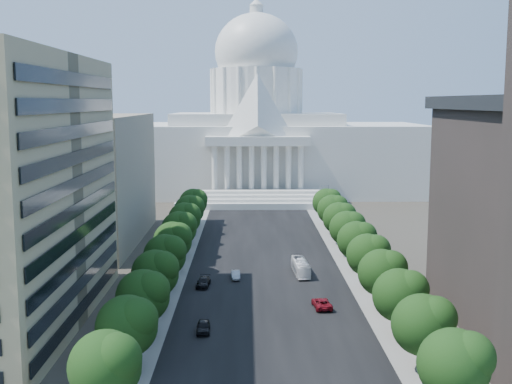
{
  "coord_description": "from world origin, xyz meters",
  "views": [
    {
      "loc": [
        -3.31,
        -50.85,
        33.12
      ],
      "look_at": [
        -1.6,
        76.93,
        15.11
      ],
      "focal_mm": 45.0,
      "sensor_mm": 36.0,
      "label": 1
    }
  ],
  "objects_px": {
    "car_red": "(322,303)",
    "car_dark_b": "(203,282)",
    "car_silver": "(236,275)",
    "car_dark_a": "(203,327)",
    "city_bus": "(301,267)"
  },
  "relations": [
    {
      "from": "car_red",
      "to": "car_dark_b",
      "type": "height_order",
      "value": "car_red"
    },
    {
      "from": "city_bus",
      "to": "car_dark_b",
      "type": "bearing_deg",
      "value": -160.07
    },
    {
      "from": "car_silver",
      "to": "car_dark_b",
      "type": "xyz_separation_m",
      "value": [
        -5.73,
        -5.01,
        0.05
      ]
    },
    {
      "from": "car_silver",
      "to": "city_bus",
      "type": "height_order",
      "value": "city_bus"
    },
    {
      "from": "car_dark_a",
      "to": "city_bus",
      "type": "height_order",
      "value": "city_bus"
    },
    {
      "from": "car_dark_b",
      "to": "city_bus",
      "type": "relative_size",
      "value": 0.53
    },
    {
      "from": "car_red",
      "to": "car_dark_b",
      "type": "distance_m",
      "value": 23.6
    },
    {
      "from": "car_dark_a",
      "to": "car_red",
      "type": "height_order",
      "value": "car_dark_a"
    },
    {
      "from": "car_dark_a",
      "to": "car_silver",
      "type": "distance_m",
      "value": 28.59
    },
    {
      "from": "car_dark_a",
      "to": "car_red",
      "type": "distance_m",
      "value": 21.33
    },
    {
      "from": "car_red",
      "to": "car_silver",
      "type": "bearing_deg",
      "value": -56.19
    },
    {
      "from": "car_red",
      "to": "car_dark_b",
      "type": "relative_size",
      "value": 1.05
    },
    {
      "from": "car_dark_b",
      "to": "city_bus",
      "type": "height_order",
      "value": "city_bus"
    },
    {
      "from": "car_red",
      "to": "city_bus",
      "type": "relative_size",
      "value": 0.55
    },
    {
      "from": "car_dark_a",
      "to": "city_bus",
      "type": "relative_size",
      "value": 0.46
    }
  ]
}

